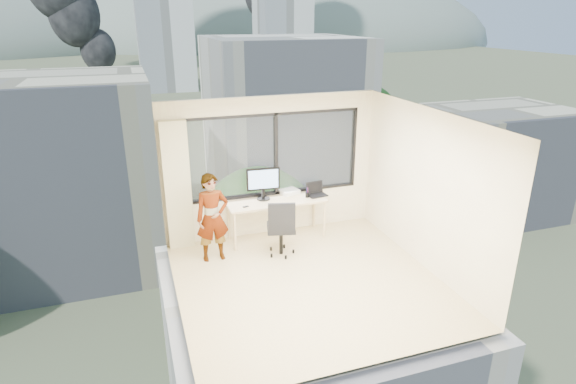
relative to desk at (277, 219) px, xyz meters
name	(u,v)px	position (x,y,z in m)	size (l,w,h in m)	color
floor	(308,282)	(0.00, -1.66, -0.38)	(4.00, 4.00, 0.01)	#D0BF87
ceiling	(311,118)	(0.00, -1.66, 2.23)	(4.00, 4.00, 0.01)	white
wall_front	(375,270)	(0.00, -3.66, 0.93)	(4.00, 0.01, 2.60)	beige
wall_left	(171,223)	(-2.00, -1.66, 0.93)	(0.01, 4.00, 2.60)	beige
wall_right	(426,190)	(2.00, -1.66, 0.93)	(0.01, 4.00, 2.60)	beige
window_wall	(273,154)	(0.05, 0.34, 1.15)	(3.30, 0.16, 1.55)	black
curtain	(178,186)	(-1.72, 0.22, 0.77)	(0.45, 0.14, 2.30)	beige
desk	(277,219)	(0.00, 0.00, 0.00)	(1.80, 0.60, 0.75)	beige
chair	(281,226)	(-0.12, -0.63, 0.15)	(0.54, 0.54, 1.06)	black
person	(212,218)	(-1.25, -0.43, 0.39)	(0.55, 0.36, 1.52)	#2D2D33
monitor	(263,184)	(-0.21, 0.14, 0.68)	(0.61, 0.13, 0.61)	black
game_console	(289,192)	(0.34, 0.26, 0.41)	(0.32, 0.27, 0.08)	white
laptop	(317,190)	(0.80, -0.01, 0.49)	(0.35, 0.37, 0.22)	black
cellphone	(246,207)	(-0.61, -0.12, 0.38)	(0.10, 0.05, 0.01)	black
pen_cup	(307,195)	(0.59, -0.03, 0.42)	(0.07, 0.07, 0.09)	black
handbag	(314,188)	(0.80, 0.18, 0.46)	(0.23, 0.12, 0.18)	#0D5249
exterior_ground	(137,91)	(0.00, 118.34, -14.38)	(400.00, 400.00, 0.04)	#515B3D
near_bldg_a	(39,178)	(-9.00, 28.34, -7.38)	(16.00, 12.00, 14.00)	beige
near_bldg_b	(284,122)	(12.00, 36.34, -6.38)	(14.00, 13.00, 16.00)	white
near_bldg_c	(499,162)	(30.00, 26.34, -9.38)	(12.00, 10.00, 10.00)	beige
far_tower_b	(164,27)	(8.00, 118.34, 0.62)	(13.00, 13.00, 30.00)	silver
far_tower_c	(282,32)	(45.00, 138.34, -1.38)	(15.00, 15.00, 26.00)	silver
hill_b	(278,42)	(100.00, 318.34, -14.38)	(300.00, 220.00, 96.00)	slate
tree_b	(260,257)	(4.00, 16.34, -9.88)	(7.60, 7.60, 9.00)	#1A4C19
tree_c	(363,139)	(22.00, 38.34, -9.38)	(8.40, 8.40, 10.00)	#1A4C19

